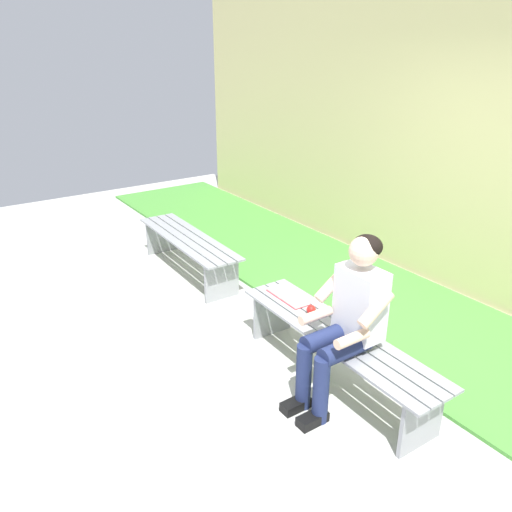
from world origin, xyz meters
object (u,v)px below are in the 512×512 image
at_px(bench_far, 188,246).
at_px(apple, 311,310).
at_px(book_open, 288,296).
at_px(bench_near, 336,343).
at_px(person_seated, 347,317).

bearing_deg(bench_far, apple, -179.54).
bearing_deg(bench_far, book_open, -178.75).
bearing_deg(bench_far, bench_near, 180.00).
relative_size(bench_near, person_seated, 1.53).
xyz_separation_m(bench_far, book_open, (-1.73, -0.04, 0.11)).
bearing_deg(bench_near, apple, -3.02).
height_order(bench_near, apple, apple).
xyz_separation_m(person_seated, book_open, (0.82, -0.14, -0.23)).
distance_m(bench_near, person_seated, 0.40).
xyz_separation_m(apple, book_open, (0.32, -0.02, -0.03)).
bearing_deg(bench_near, book_open, -3.42).
distance_m(bench_near, bench_far, 2.36).
height_order(bench_near, book_open, book_open).
height_order(bench_far, person_seated, person_seated).
distance_m(bench_far, person_seated, 2.57).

